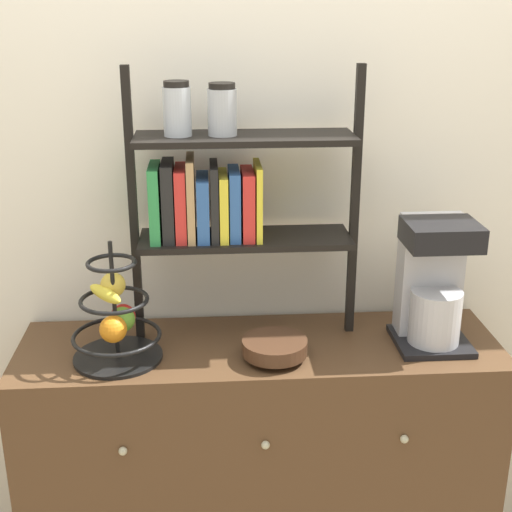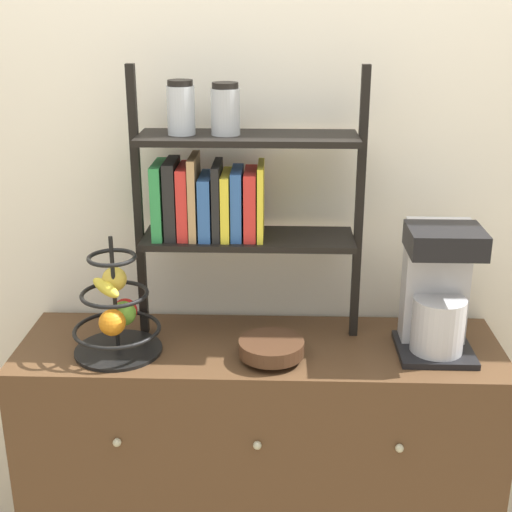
% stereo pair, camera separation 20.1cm
% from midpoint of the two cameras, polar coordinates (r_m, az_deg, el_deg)
% --- Properties ---
extents(wall_back, '(7.00, 0.05, 2.60)m').
position_cam_midpoint_polar(wall_back, '(2.22, -2.79, 4.73)').
color(wall_back, silver).
rests_on(wall_back, ground_plane).
extents(sideboard, '(1.43, 0.43, 0.92)m').
position_cam_midpoint_polar(sideboard, '(2.36, -2.27, -17.10)').
color(sideboard, '#4C331E').
rests_on(sideboard, ground_plane).
extents(coffee_maker, '(0.21, 0.21, 0.38)m').
position_cam_midpoint_polar(coffee_maker, '(2.11, 11.39, -2.22)').
color(coffee_maker, black).
rests_on(coffee_maker, sideboard).
extents(fruit_stand, '(0.25, 0.25, 0.35)m').
position_cam_midpoint_polar(fruit_stand, '(2.05, -13.90, -5.03)').
color(fruit_stand, black).
rests_on(fruit_stand, sideboard).
extents(wooden_bowl, '(0.19, 0.19, 0.06)m').
position_cam_midpoint_polar(wooden_bowl, '(2.03, -1.36, -7.41)').
color(wooden_bowl, '#422819').
rests_on(wooden_bowl, sideboard).
extents(shelf_hutch, '(0.66, 0.20, 0.80)m').
position_cam_midpoint_polar(shelf_hutch, '(2.04, -5.93, 5.28)').
color(shelf_hutch, black).
rests_on(shelf_hutch, sideboard).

